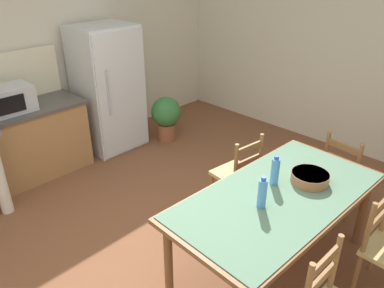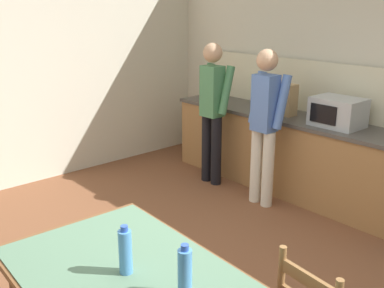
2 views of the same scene
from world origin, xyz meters
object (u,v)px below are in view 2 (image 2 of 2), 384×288
at_px(bottle_near_centre, 125,251).
at_px(bottle_off_centre, 185,272).
at_px(paper_bag, 285,100).
at_px(person_at_counter, 265,120).
at_px(person_at_sink, 213,107).
at_px(microwave, 338,112).

relative_size(bottle_near_centre, bottle_off_centre, 1.00).
relative_size(paper_bag, bottle_near_centre, 1.33).
bearing_deg(person_at_counter, person_at_sink, 88.59).
height_order(microwave, person_at_sink, person_at_sink).
bearing_deg(person_at_sink, microwave, -69.77).
bearing_deg(bottle_near_centre, person_at_counter, 115.02).
bearing_deg(person_at_sink, paper_bag, -54.33).
xyz_separation_m(bottle_near_centre, person_at_counter, (-1.18, 2.53, 0.04)).
bearing_deg(bottle_near_centre, person_at_sink, 128.08).
distance_m(microwave, paper_bag, 0.67).
height_order(microwave, bottle_off_centre, microwave).
bearing_deg(person_at_counter, paper_bag, 14.60).
bearing_deg(microwave, paper_bag, -179.34).
height_order(bottle_off_centre, person_at_counter, person_at_counter).
relative_size(paper_bag, person_at_sink, 0.21).
distance_m(microwave, person_at_counter, 0.75).
distance_m(bottle_near_centre, person_at_sink, 3.24).
relative_size(microwave, person_at_sink, 0.29).
distance_m(person_at_sink, person_at_counter, 0.82).
bearing_deg(paper_bag, bottle_off_centre, -60.50).
relative_size(bottle_near_centre, person_at_counter, 0.16).
height_order(bottle_off_centre, person_at_sink, person_at_sink).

